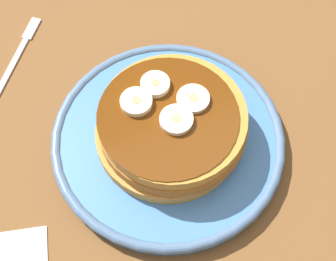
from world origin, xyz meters
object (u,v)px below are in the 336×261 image
object	(u,v)px
plate	(168,139)
banana_slice_3	(159,83)
pancake_stack	(173,126)
banana_slice_2	(193,99)
banana_slice_0	(176,120)
fork	(19,51)
banana_slice_1	(136,102)

from	to	relation	value
plate	banana_slice_3	xyz separation A→B (cm)	(-3.84, 0.46, 5.61)
plate	banana_slice_3	bearing A→B (deg)	173.17
pancake_stack	banana_slice_2	bearing A→B (deg)	108.96
banana_slice_0	fork	world-z (taller)	banana_slice_0
banana_slice_2	fork	size ratio (longest dim) A/B	0.31
pancake_stack	plate	bearing A→B (deg)	-100.19
banana_slice_2	banana_slice_3	distance (cm)	4.02
banana_slice_1	banana_slice_2	distance (cm)	5.93
plate	banana_slice_1	bearing A→B (deg)	-133.82
banana_slice_0	banana_slice_3	world-z (taller)	same
banana_slice_1	banana_slice_2	xyz separation A→B (cm)	(1.68, 5.68, -0.09)
banana_slice_0	banana_slice_2	xyz separation A→B (cm)	(-1.76, 2.55, -0.05)
pancake_stack	fork	world-z (taller)	pancake_stack
pancake_stack	banana_slice_3	distance (cm)	4.75
plate	pancake_stack	distance (cm)	2.98
pancake_stack	banana_slice_2	world-z (taller)	banana_slice_2
plate	banana_slice_0	xyz separation A→B (cm)	(0.96, 0.55, 5.56)
fork	banana_slice_1	bearing A→B (deg)	32.62
banana_slice_0	fork	xyz separation A→B (cm)	(-19.88, -13.65, -6.40)
plate	banana_slice_2	size ratio (longest dim) A/B	7.52
plate	banana_slice_1	world-z (taller)	banana_slice_1
fork	plate	bearing A→B (deg)	34.71
banana_slice_0	banana_slice_1	bearing A→B (deg)	-137.67
pancake_stack	banana_slice_0	size ratio (longest dim) A/B	4.74
plate	banana_slice_3	size ratio (longest dim) A/B	8.32
banana_slice_1	banana_slice_2	bearing A→B (deg)	73.51
plate	banana_slice_0	size ratio (longest dim) A/B	7.54
banana_slice_1	banana_slice_3	bearing A→B (deg)	114.05
banana_slice_0	banana_slice_2	bearing A→B (deg)	124.62
banana_slice_0	banana_slice_1	world-z (taller)	same
banana_slice_3	plate	bearing A→B (deg)	-6.83
banana_slice_1	banana_slice_0	bearing A→B (deg)	42.33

